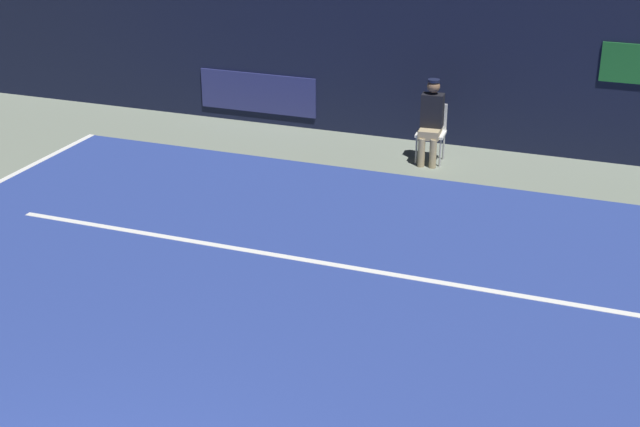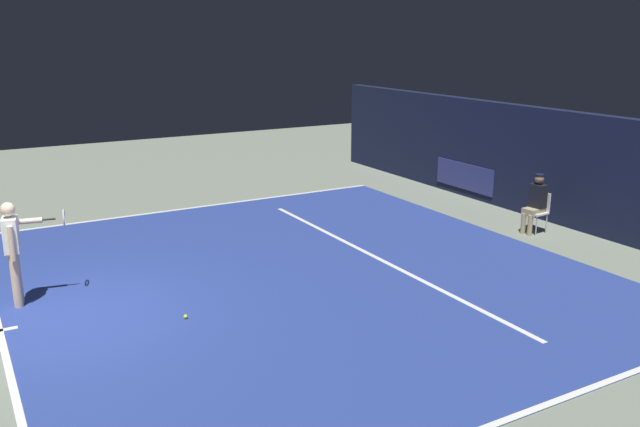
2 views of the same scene
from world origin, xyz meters
name	(u,v)px [view 2 (image 2 of 2)]	position (x,y,z in m)	size (l,w,h in m)	color
ground_plane	(297,274)	(0.00, 4.04, 0.00)	(34.46, 34.46, 0.00)	gray
court_surface	(297,273)	(0.00, 4.04, 0.01)	(11.02, 10.08, 0.01)	navy
line_baseline	(0,331)	(0.00, -0.95, 0.01)	(11.02, 0.10, 0.01)	white
line_sideline_left	(516,416)	(5.46, 4.04, 0.01)	(0.10, 10.08, 0.01)	white
line_sideline_right	(197,207)	(-5.46, 4.04, 0.01)	(0.10, 10.08, 0.01)	white
line_service	(376,257)	(0.00, 5.80, 0.01)	(8.60, 0.10, 0.01)	white
line_centre_mark	(7,329)	(0.00, -0.85, 0.01)	(0.10, 0.30, 0.01)	white
back_wall	(563,168)	(0.00, 10.93, 1.30)	(17.69, 0.33, 2.60)	#141933
tennis_player	(14,247)	(-0.93, -0.55, 0.99)	(0.51, 1.00, 1.73)	beige
line_judge_on_chair	(536,203)	(0.29, 9.82, 0.69)	(0.47, 0.55, 1.32)	white
tennis_ball	(186,317)	(0.95, 1.60, 0.05)	(0.07, 0.07, 0.07)	#CCE033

